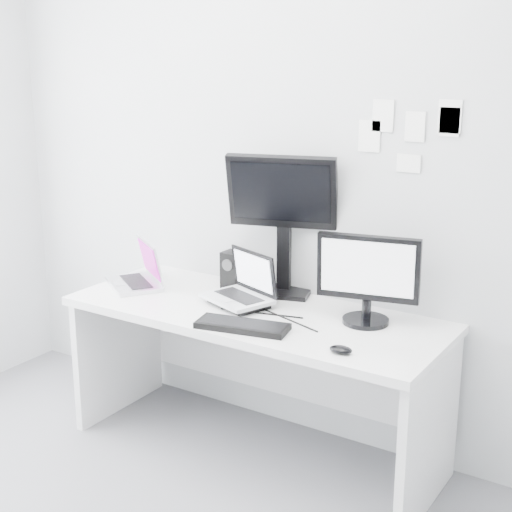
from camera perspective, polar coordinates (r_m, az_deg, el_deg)
name	(u,v)px	position (r m, az deg, el deg)	size (l,w,h in m)	color
back_wall	(294,168)	(3.64, 2.90, 6.69)	(3.60, 3.60, 0.00)	#BBBDBF
desk	(255,382)	(3.64, -0.10, -9.56)	(1.80, 0.70, 0.73)	white
macbook	(133,263)	(3.87, -9.35, -0.51)	(0.33, 0.24, 0.24)	silver
speaker	(233,270)	(3.79, -1.76, -1.07)	(0.10, 0.10, 0.19)	black
dell_laptop	(237,279)	(3.52, -1.48, -1.76)	(0.32, 0.25, 0.26)	silver
rear_monitor	(283,224)	(3.63, 2.05, 2.48)	(0.53, 0.19, 0.72)	black
samsung_monitor	(367,278)	(3.31, 8.44, -1.69)	(0.45, 0.21, 0.41)	black
keyboard	(242,326)	(3.27, -1.04, -5.33)	(0.40, 0.14, 0.03)	black
mouse	(341,350)	(3.04, 6.46, -7.07)	(0.10, 0.06, 0.03)	black
wall_note_0	(383,116)	(3.40, 9.62, 10.46)	(0.10, 0.00, 0.14)	white
wall_note_1	(415,127)	(3.35, 11.97, 9.58)	(0.09, 0.00, 0.13)	white
wall_note_2	(450,117)	(3.29, 14.49, 10.21)	(0.10, 0.00, 0.14)	white
wall_note_3	(409,163)	(3.37, 11.50, 6.91)	(0.11, 0.00, 0.08)	white
wall_note_4	(369,136)	(3.43, 8.60, 8.99)	(0.10, 0.00, 0.14)	white
wall_note_5	(450,122)	(3.29, 14.48, 9.82)	(0.09, 0.00, 0.12)	white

